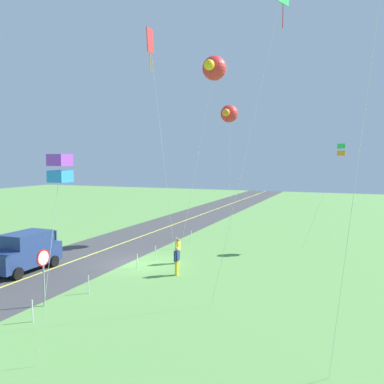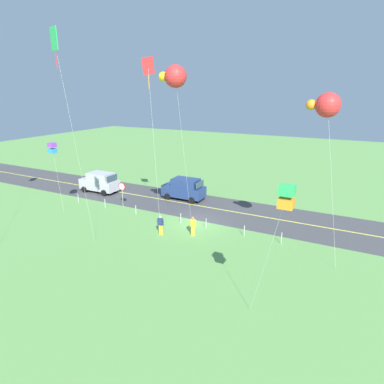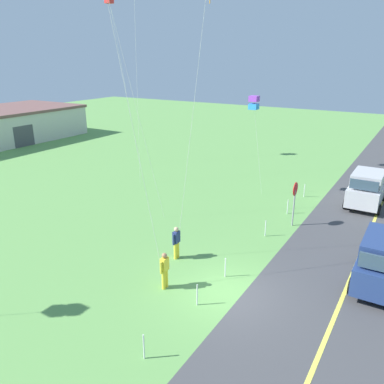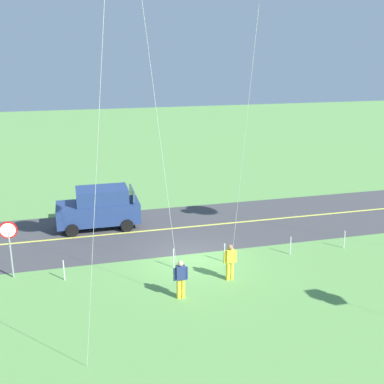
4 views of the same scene
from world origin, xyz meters
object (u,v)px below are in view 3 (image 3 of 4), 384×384
(stop_sign, at_px, (295,195))
(person_adult_near, at_px, (165,269))
(car_parked_east_near, at_px, (367,188))
(kite_purple_back, at_px, (254,103))
(person_adult_companion, at_px, (176,241))

(stop_sign, distance_m, person_adult_near, 9.32)
(car_parked_east_near, xyz_separation_m, person_adult_near, (-14.52, 5.53, -0.29))
(stop_sign, height_order, kite_purple_back, kite_purple_back)
(car_parked_east_near, distance_m, kite_purple_back, 9.02)
(car_parked_east_near, height_order, person_adult_near, car_parked_east_near)
(stop_sign, relative_size, person_adult_companion, 1.60)
(car_parked_east_near, height_order, kite_purple_back, kite_purple_back)
(stop_sign, xyz_separation_m, kite_purple_back, (3.79, 4.24, 4.42))
(car_parked_east_near, xyz_separation_m, stop_sign, (-5.60, 3.00, 0.65))
(stop_sign, bearing_deg, person_adult_near, 164.13)
(person_adult_companion, relative_size, kite_purple_back, 0.24)
(person_adult_near, height_order, person_adult_companion, same)
(stop_sign, bearing_deg, car_parked_east_near, -28.16)
(person_adult_near, bearing_deg, stop_sign, -29.27)
(person_adult_companion, bearing_deg, car_parked_east_near, 96.65)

